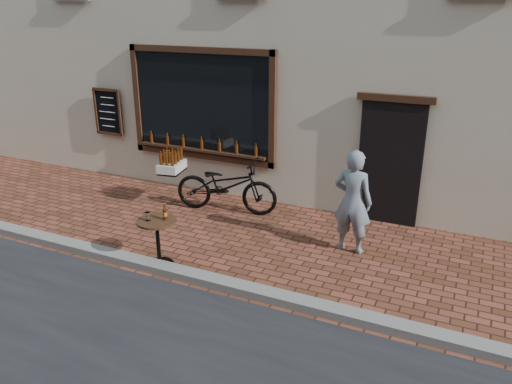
% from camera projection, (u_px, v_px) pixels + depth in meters
% --- Properties ---
extents(ground, '(90.00, 90.00, 0.00)m').
position_uv_depth(ground, '(197.00, 289.00, 6.97)').
color(ground, '#4D2918').
rests_on(ground, ground).
extents(kerb, '(90.00, 0.25, 0.12)m').
position_uv_depth(kerb, '(204.00, 279.00, 7.12)').
color(kerb, slate).
rests_on(kerb, ground).
extents(cargo_bicycle, '(2.36, 1.02, 1.11)m').
position_uv_depth(cargo_bicycle, '(224.00, 185.00, 9.43)').
color(cargo_bicycle, black).
rests_on(cargo_bicycle, ground).
extents(bistro_table, '(0.59, 0.59, 1.01)m').
position_uv_depth(bistro_table, '(158.00, 233.00, 7.42)').
color(bistro_table, black).
rests_on(bistro_table, ground).
extents(pedestrian, '(0.64, 0.44, 1.68)m').
position_uv_depth(pedestrian, '(353.00, 202.00, 7.80)').
color(pedestrian, slate).
rests_on(pedestrian, ground).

